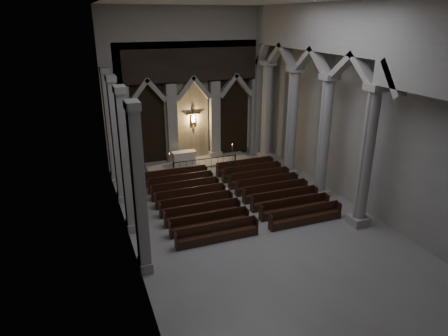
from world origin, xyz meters
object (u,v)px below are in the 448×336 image
Objects in this scene: altar at (184,157)px; worshipper at (230,171)px; altar_rail at (205,162)px; candle_stand_left at (170,166)px; candle_stand_right at (232,157)px; pews at (234,196)px.

worshipper is at bearing -62.39° from altar.
worshipper is (1.09, -2.52, 0.01)m from altar_rail.
candle_stand_right reaches higher than candle_stand_left.
altar_rail is 2.74m from candle_stand_left.
worshipper reaches higher than altar.
pews is at bearing -111.32° from candle_stand_right.
pews is (-2.65, -6.79, -0.09)m from candle_stand_right.
altar is at bearing 101.48° from worshipper.
worshipper is at bearing -43.32° from candle_stand_left.
candle_stand_left is (-2.56, 0.93, -0.28)m from altar_rail.
worshipper is (-1.56, -3.50, 0.25)m from candle_stand_right.
worshipper is at bearing -114.02° from candle_stand_right.
altar reaches higher than pews.
pews is 3.49m from worshipper.
candle_stand_left is 1.05× the size of worshipper.
altar is at bearing 167.54° from candle_stand_right.
candle_stand_right reaches higher than altar_rail.
candle_stand_right is 3.84m from worshipper.
altar_rail is 0.51× the size of pews.
candle_stand_left is (-1.38, -0.90, -0.25)m from altar.
altar_rail is 3.79× the size of worshipper.
candle_stand_left reaches higher than altar_rail.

